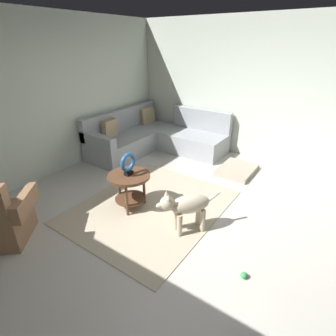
% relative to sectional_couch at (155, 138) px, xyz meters
% --- Properties ---
extents(ground_plane, '(6.00, 6.00, 0.10)m').
position_rel_sectional_couch_xyz_m(ground_plane, '(-1.99, -2.02, -0.34)').
color(ground_plane, beige).
extents(wall_back, '(6.00, 0.12, 2.70)m').
position_rel_sectional_couch_xyz_m(wall_back, '(-1.99, 0.92, 1.06)').
color(wall_back, silver).
rests_on(wall_back, ground_plane).
extents(wall_right, '(0.12, 6.00, 2.70)m').
position_rel_sectional_couch_xyz_m(wall_right, '(0.95, -2.02, 1.06)').
color(wall_right, silver).
rests_on(wall_right, ground_plane).
extents(area_rug, '(2.30, 1.90, 0.01)m').
position_rel_sectional_couch_xyz_m(area_rug, '(-1.84, -1.32, -0.28)').
color(area_rug, '#BCAD93').
rests_on(area_rug, ground_plane).
extents(sectional_couch, '(2.20, 2.25, 0.88)m').
position_rel_sectional_couch_xyz_m(sectional_couch, '(0.00, 0.00, 0.00)').
color(sectional_couch, '#9EA3A8').
rests_on(sectional_couch, ground_plane).
extents(side_table, '(0.60, 0.60, 0.54)m').
position_rel_sectional_couch_xyz_m(side_table, '(-2.01, -1.08, 0.13)').
color(side_table, brown).
rests_on(side_table, ground_plane).
extents(torus_sculpture, '(0.28, 0.08, 0.33)m').
position_rel_sectional_couch_xyz_m(torus_sculpture, '(-2.01, -1.08, 0.42)').
color(torus_sculpture, black).
rests_on(torus_sculpture, side_table).
extents(dog_bed_mat, '(0.80, 0.60, 0.09)m').
position_rel_sectional_couch_xyz_m(dog_bed_mat, '(-0.01, -1.94, -0.24)').
color(dog_bed_mat, '#B2A38E').
rests_on(dog_bed_mat, ground_plane).
extents(dog, '(0.70, 0.57, 0.63)m').
position_rel_sectional_couch_xyz_m(dog, '(-2.01, -2.03, 0.09)').
color(dog, beige).
rests_on(dog, ground_plane).
extents(dog_toy_ball, '(0.07, 0.07, 0.07)m').
position_rel_sectional_couch_xyz_m(dog_toy_ball, '(-2.32, -2.92, -0.25)').
color(dog_toy_ball, green).
rests_on(dog_toy_ball, ground_plane).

